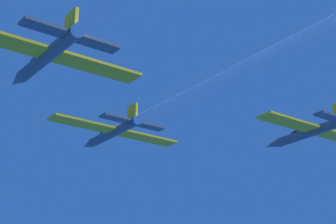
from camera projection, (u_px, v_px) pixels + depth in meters
jet_lead at (208, 85)px, 72.05m from camera, size 21.13×74.11×3.50m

